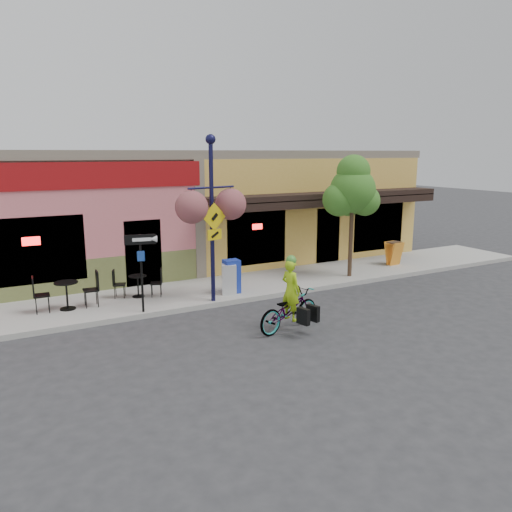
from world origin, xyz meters
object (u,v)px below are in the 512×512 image
Objects in this scene: cyclist_rider at (291,300)px; building at (185,205)px; lamp_post at (212,220)px; newspaper_box_grey at (229,279)px; street_tree at (352,216)px; bicycle at (289,310)px; newspaper_box_blue at (232,276)px; one_way_sign at (142,274)px.

building is at bearing -19.31° from cyclist_rider.
lamp_post reaches higher than newspaper_box_grey.
newspaper_box_grey is at bearing -179.83° from street_tree.
newspaper_box_blue is (-0.02, 3.29, 0.15)m from bicycle.
street_tree is (4.59, -0.06, 1.61)m from newspaper_box_blue.
newspaper_box_blue is at bearing 21.21° from lamp_post.
newspaper_box_blue is 4.86m from street_tree.
newspaper_box_grey is (-1.00, -6.35, -1.64)m from building.
bicycle is 5.87m from street_tree.
bicycle is (-0.86, -9.57, -1.73)m from building.
building is 6.63m from newspaper_box_grey.
newspaper_box_blue is at bearing -13.27° from cyclist_rider.
building reaches higher than cyclist_rider.
street_tree is (4.71, 0.01, 1.67)m from newspaper_box_grey.
lamp_post is 2.11m from newspaper_box_grey.
cyclist_rider is 5.75m from street_tree.
one_way_sign is at bearing 33.19° from bicycle.
newspaper_box_grey is at bearing 21.20° from lamp_post.
bicycle is at bearing -82.75° from lamp_post.
newspaper_box_blue is at bearing -97.99° from building.
one_way_sign reaches higher than cyclist_rider.
building reaches higher than newspaper_box_grey.
street_tree reaches higher than newspaper_box_grey.
cyclist_rider is 3.41m from lamp_post.
building is at bearing 120.34° from street_tree.
one_way_sign is at bearing -119.29° from building.
one_way_sign is (-2.98, 2.72, 0.70)m from bicycle.
cyclist_rider is 1.51× the size of newspaper_box_blue.
building is 3.80× the size of lamp_post.
one_way_sign is 2.32× the size of newspaper_box_grey.
cyclist_rider is at bearing -29.65° from one_way_sign.
cyclist_rider is at bearing -94.85° from building.
newspaper_box_blue is (-0.07, 3.29, -0.11)m from cyclist_rider.
cyclist_rider reaches higher than bicycle.
building is at bearing 102.70° from newspaper_box_grey.
newspaper_box_blue is (0.85, 0.52, -1.87)m from lamp_post.
newspaper_box_grey is (-0.19, 3.22, -0.17)m from cyclist_rider.
bicycle is at bearing -144.73° from street_tree.
building is 7.34m from street_tree.
lamp_post is at bearing -127.03° from newspaper_box_grey.
one_way_sign is 0.51× the size of street_tree.
lamp_post is at bearing 2.89° from bicycle.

